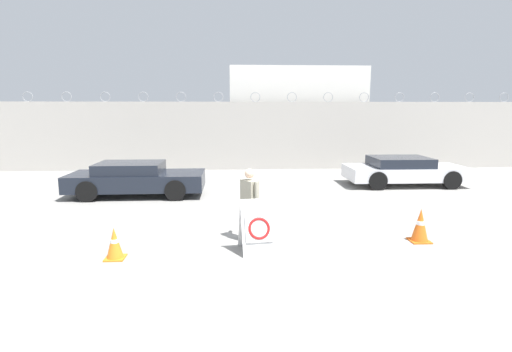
% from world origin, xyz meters
% --- Properties ---
extents(ground_plane, '(90.00, 90.00, 0.00)m').
position_xyz_m(ground_plane, '(0.00, 0.00, 0.00)').
color(ground_plane, gray).
extents(perimeter_wall, '(36.00, 0.30, 3.71)m').
position_xyz_m(perimeter_wall, '(-0.00, 11.15, 1.63)').
color(perimeter_wall, '#ADA8A0').
rests_on(perimeter_wall, ground_plane).
extents(building_block, '(7.13, 6.81, 5.07)m').
position_xyz_m(building_block, '(2.34, 15.56, 2.53)').
color(building_block, silver).
rests_on(building_block, ground_plane).
extents(barricade_sign, '(0.80, 0.86, 1.11)m').
position_xyz_m(barricade_sign, '(-0.58, -0.31, 0.55)').
color(barricade_sign, white).
rests_on(barricade_sign, ground_plane).
extents(security_guard, '(0.42, 0.65, 1.64)m').
position_xyz_m(security_guard, '(-0.71, 0.38, 0.90)').
color(security_guard, '#232838').
rests_on(security_guard, ground_plane).
extents(traffic_cone_near, '(0.38, 0.38, 0.63)m').
position_xyz_m(traffic_cone_near, '(-3.41, -0.56, 0.31)').
color(traffic_cone_near, orange).
rests_on(traffic_cone_near, ground_plane).
extents(traffic_cone_mid, '(0.43, 0.43, 0.75)m').
position_xyz_m(traffic_cone_mid, '(3.08, 0.12, 0.37)').
color(traffic_cone_mid, orange).
rests_on(traffic_cone_mid, ground_plane).
extents(parked_car_front_coupe, '(4.48, 1.94, 1.14)m').
position_xyz_m(parked_car_front_coupe, '(-4.38, 5.32, 0.59)').
color(parked_car_front_coupe, black).
rests_on(parked_car_front_coupe, ground_plane).
extents(parked_car_far_side, '(4.47, 2.03, 1.09)m').
position_xyz_m(parked_car_far_side, '(5.50, 6.67, 0.57)').
color(parked_car_far_side, black).
rests_on(parked_car_far_side, ground_plane).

